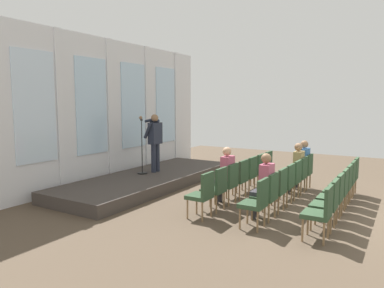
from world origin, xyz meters
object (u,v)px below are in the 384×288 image
(chair_r0_c3, at_px, (239,176))
(chair_r0_c4, at_px, (249,172))
(chair_r1_c2, at_px, (277,187))
(chair_r2_c1, at_px, (328,202))
(chair_r0_c1, at_px, (217,186))
(chair_r2_c0, at_px, (321,210))
(speaker, at_px, (155,139))
(audience_r0_c2, at_px, (225,172))
(audience_r1_c5, at_px, (296,165))
(chair_r1_c0, at_px, (257,200))
(audience_r1_c1, at_px, (264,183))
(chair_r2_c3, at_px, (339,188))
(chair_r0_c0, at_px, (203,192))
(chair_r0_c2, at_px, (229,181))
(chair_r1_c1, at_px, (268,193))
(chair_r2_c6, at_px, (351,174))
(audience_r1_c6, at_px, (302,162))
(chair_r1_c4, at_px, (293,177))
(chair_r2_c4, at_px, (344,183))
(chair_r0_c6, at_px, (265,165))
(chair_r2_c2, at_px, (334,194))
(chair_r1_c5, at_px, (299,173))
(mic_stand, at_px, (142,162))
(chair_r1_c6, at_px, (305,169))
(chair_r0_c5, at_px, (257,169))
(chair_r1_c3, at_px, (286,182))

(chair_r0_c3, xyz_separation_m, chair_r0_c4, (0.59, 0.00, 0.00))
(chair_r1_c2, xyz_separation_m, chair_r2_c1, (-0.59, -1.13, 0.00))
(chair_r0_c3, distance_m, chair_r0_c4, 0.59)
(chair_r0_c1, relative_size, chair_r0_c3, 1.00)
(chair_r2_c0, bearing_deg, chair_r0_c4, 43.60)
(speaker, distance_m, audience_r0_c2, 2.98)
(audience_r1_c5, bearing_deg, chair_r1_c0, -178.40)
(audience_r1_c1, relative_size, chair_r2_c3, 1.41)
(chair_r0_c0, relative_size, audience_r1_c1, 0.71)
(chair_r0_c2, relative_size, chair_r1_c1, 1.00)
(speaker, relative_size, chair_r2_c6, 1.78)
(audience_r1_c1, relative_size, chair_r2_c1, 1.41)
(chair_r0_c2, relative_size, chair_r2_c1, 1.00)
(audience_r1_c6, bearing_deg, chair_r1_c4, -176.04)
(chair_r2_c0, height_order, chair_r2_c3, same)
(chair_r0_c4, distance_m, chair_r2_c4, 2.26)
(audience_r1_c6, bearing_deg, chair_r2_c1, -157.78)
(chair_r1_c1, height_order, chair_r1_c2, same)
(chair_r0_c6, distance_m, chair_r2_c4, 2.55)
(chair_r2_c2, bearing_deg, chair_r1_c5, 32.41)
(chair_r1_c1, bearing_deg, audience_r1_c5, 2.00)
(chair_r2_c3, bearing_deg, mic_stand, 90.16)
(chair_r0_c3, distance_m, chair_r1_c2, 1.28)
(chair_r1_c2, relative_size, chair_r1_c6, 1.00)
(chair_r0_c0, relative_size, chair_r0_c5, 1.00)
(chair_r0_c1, distance_m, chair_r0_c2, 0.59)
(chair_r1_c5, xyz_separation_m, chair_r2_c2, (-1.78, -1.13, 0.00))
(chair_r1_c4, distance_m, chair_r1_c6, 1.19)
(chair_r2_c0, bearing_deg, audience_r0_c2, 63.13)
(chair_r0_c3, bearing_deg, chair_r0_c5, 0.00)
(mic_stand, relative_size, chair_r0_c4, 1.65)
(audience_r0_c2, xyz_separation_m, chair_r0_c6, (2.37, -0.08, -0.19))
(audience_r1_c5, bearing_deg, chair_r0_c2, 149.53)
(chair_r1_c2, relative_size, chair_r2_c0, 1.00)
(chair_r0_c0, height_order, chair_r2_c6, same)
(chair_r0_c1, bearing_deg, chair_r0_c0, 180.00)
(chair_r0_c0, xyz_separation_m, audience_r0_c2, (1.19, 0.08, 0.19))
(chair_r1_c3, height_order, chair_r1_c5, same)
(audience_r1_c6, xyz_separation_m, chair_r2_c2, (-2.37, -1.21, -0.19))
(mic_stand, relative_size, chair_r0_c1, 1.65)
(audience_r1_c5, bearing_deg, chair_r1_c5, -90.00)
(chair_r0_c3, relative_size, chair_r1_c6, 1.00)
(mic_stand, distance_m, chair_r1_c2, 4.14)
(chair_r0_c0, relative_size, chair_r2_c3, 1.00)
(chair_r1_c4, relative_size, chair_r2_c3, 1.00)
(audience_r1_c1, xyz_separation_m, chair_r1_c6, (2.96, -0.08, -0.20))
(chair_r2_c4, bearing_deg, chair_r0_c3, 104.71)
(chair_r1_c6, distance_m, chair_r2_c3, 2.11)
(audience_r1_c1, bearing_deg, chair_r1_c2, -7.79)
(audience_r1_c1, bearing_deg, chair_r2_c0, -116.10)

